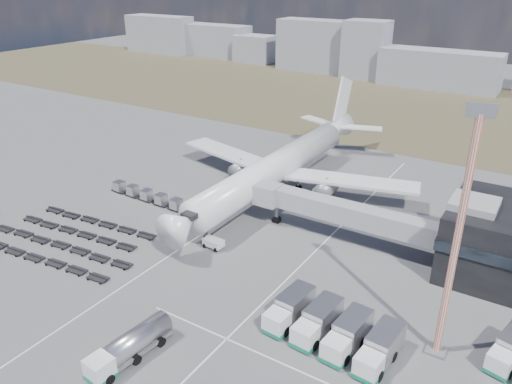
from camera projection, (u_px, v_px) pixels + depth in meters
The scene contains 13 objects.
ground at pixel (168, 267), 72.11m from camera, with size 420.00×420.00×0.00m, color #565659.
grass_strip at pixel (402, 106), 156.94m from camera, with size 420.00×90.00×0.01m, color #4D442E.
lane_markings at pixel (236, 278), 69.66m from camera, with size 47.12×110.00×0.01m.
jet_bridge at pixel (330, 209), 78.04m from camera, with size 30.30×3.80×7.05m.
airliner at pixel (280, 165), 94.91m from camera, with size 51.59×64.53×17.62m.
skyline at pixel (372, 54), 199.07m from camera, with size 301.70×26.79×21.73m.
fuel_tanker at pixel (130, 346), 54.55m from camera, with size 3.60×10.64×3.37m.
pushback_tug at pixel (214, 243), 76.92m from camera, with size 3.17×1.79×1.44m, color white.
catering_truck at pixel (323, 192), 93.17m from camera, with size 2.92×5.86×2.59m.
service_trucks_near at pixel (332, 328), 57.25m from camera, with size 15.08×9.13×3.22m.
uld_row at pixel (154, 197), 91.42m from camera, with size 21.16×2.26×1.92m.
baggage_dollies at pixel (66, 239), 79.02m from camera, with size 28.97×17.03×0.73m.
floodlight_mast at pixel (457, 241), 50.42m from camera, with size 2.72×2.20×28.49m.
Camera 1 is at (43.49, -45.07, 39.45)m, focal length 35.00 mm.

